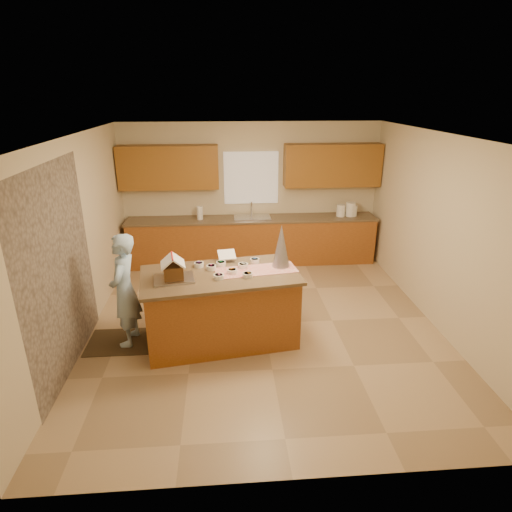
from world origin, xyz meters
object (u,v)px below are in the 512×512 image
(tinsel_tree, at_px, (281,246))
(gingerbread_house, at_px, (173,269))
(boy, at_px, (125,290))
(island_base, at_px, (221,309))

(tinsel_tree, relative_size, gingerbread_house, 1.73)
(tinsel_tree, relative_size, boy, 0.39)
(boy, height_order, gingerbread_house, boy)
(boy, distance_m, gingerbread_house, 0.78)
(island_base, distance_m, tinsel_tree, 1.18)
(tinsel_tree, xyz_separation_m, boy, (-2.08, -0.14, -0.51))
(island_base, relative_size, tinsel_tree, 3.27)
(island_base, bearing_deg, boy, 169.45)
(island_base, height_order, gingerbread_house, gingerbread_house)
(tinsel_tree, distance_m, gingerbread_house, 1.45)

